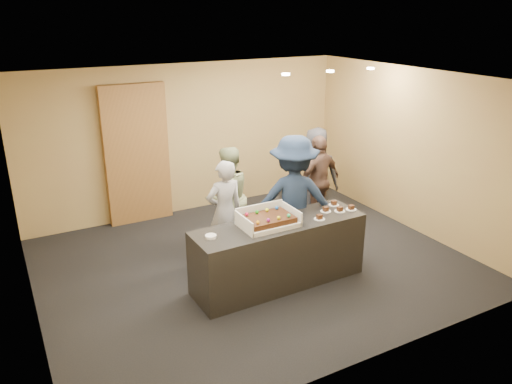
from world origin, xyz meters
TOP-DOWN VIEW (x-y plane):
  - room at (0.00, 0.00)m, footprint 6.04×6.00m
  - serving_counter at (0.04, -0.65)m, footprint 2.41×0.75m
  - storage_cabinet at (-1.00, 2.41)m, footprint 1.10×0.15m
  - cake_box at (-0.14, -0.62)m, footprint 0.74×0.51m
  - sheet_cake at (-0.14, -0.65)m, footprint 0.63×0.43m
  - plate_stack at (-0.95, -0.63)m, footprint 0.14×0.14m
  - slice_a at (0.57, -0.80)m, footprint 0.15×0.15m
  - slice_b at (0.81, -0.62)m, footprint 0.15×0.15m
  - slice_c at (0.99, -0.71)m, footprint 0.15×0.15m
  - slice_d at (1.06, -0.48)m, footprint 0.15×0.15m
  - slice_e at (1.17, -0.73)m, footprint 0.15×0.15m
  - person_server_grey at (-0.31, 0.32)m, footprint 0.58×0.38m
  - person_sage_man at (-0.05, 0.77)m, footprint 0.90×0.77m
  - person_navy_man at (0.58, -0.14)m, footprint 1.42×1.17m
  - person_brown_extra at (1.67, 0.77)m, footprint 0.99×0.56m
  - person_dark_suit at (1.78, 1.02)m, footprint 0.95×0.95m
  - ceiling_spotlights at (1.60, 0.50)m, footprint 1.72×0.12m

SIDE VIEW (x-z plane):
  - serving_counter at x=0.04m, z-range 0.00..0.90m
  - person_server_grey at x=-0.31m, z-range 0.00..1.56m
  - person_brown_extra at x=1.67m, z-range 0.00..1.60m
  - person_sage_man at x=-0.05m, z-range 0.00..1.61m
  - person_dark_suit at x=1.78m, z-range 0.00..1.66m
  - plate_stack at x=-0.95m, z-range 0.90..0.94m
  - slice_a at x=0.57m, z-range 0.89..0.96m
  - slice_b at x=0.81m, z-range 0.89..0.96m
  - slice_c at x=0.99m, z-range 0.89..0.96m
  - slice_d at x=1.06m, z-range 0.89..0.96m
  - slice_e at x=1.17m, z-range 0.89..0.96m
  - cake_box at x=-0.14m, z-range 0.84..1.06m
  - person_navy_man at x=0.58m, z-range 0.00..1.91m
  - sheet_cake at x=-0.14m, z-range 0.94..1.06m
  - storage_cabinet at x=-1.00m, z-range 0.00..2.42m
  - room at x=0.00m, z-range 0.00..2.70m
  - ceiling_spotlights at x=1.60m, z-range 2.66..2.69m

